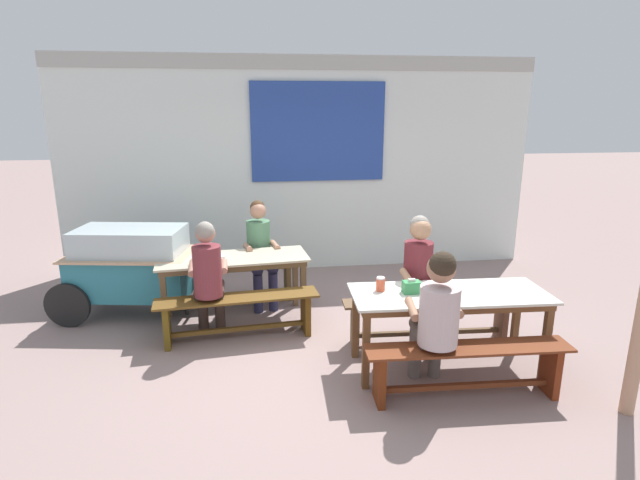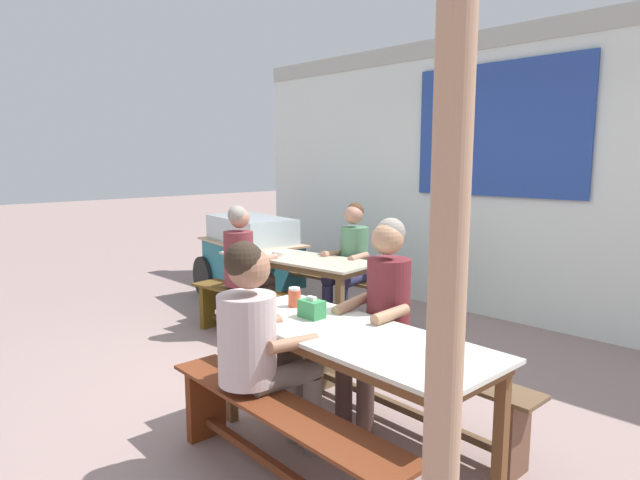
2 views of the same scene
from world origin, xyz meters
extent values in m
plane|color=gray|center=(0.00, 0.00, 0.00)|extent=(40.00, 40.00, 0.00)
cube|color=silver|center=(0.00, 2.74, 1.42)|extent=(6.77, 0.12, 2.84)
cube|color=#284698|center=(0.23, 2.65, 2.01)|extent=(1.89, 0.03, 1.37)
cube|color=#ABAEA6|center=(0.00, 2.76, 2.94)|extent=(6.77, 0.20, 0.20)
cube|color=#C0B89C|center=(-0.96, 0.91, 0.73)|extent=(1.70, 0.77, 0.02)
cube|color=brown|center=(-0.96, 0.91, 0.69)|extent=(1.61, 0.70, 0.06)
cube|color=brown|center=(-0.24, 1.22, 0.33)|extent=(0.07, 0.07, 0.66)
cube|color=brown|center=(-0.19, 0.73, 0.33)|extent=(0.07, 0.07, 0.66)
cube|color=brown|center=(-1.72, 1.08, 0.33)|extent=(0.07, 0.07, 0.66)
cube|color=brown|center=(-1.67, 0.59, 0.33)|extent=(0.07, 0.07, 0.66)
cube|color=silver|center=(1.00, -0.46, 0.73)|extent=(1.79, 0.75, 0.02)
cube|color=brown|center=(1.00, -0.46, 0.69)|extent=(1.71, 0.69, 0.06)
cube|color=brown|center=(1.81, -0.22, 0.33)|extent=(0.06, 0.06, 0.66)
cube|color=brown|center=(1.79, -0.78, 0.33)|extent=(0.06, 0.06, 0.66)
cube|color=brown|center=(0.21, -0.15, 0.33)|extent=(0.06, 0.06, 0.66)
cube|color=brown|center=(0.19, -0.71, 0.33)|extent=(0.06, 0.06, 0.66)
cube|color=brown|center=(-1.01, 1.41, 0.45)|extent=(1.64, 0.42, 0.03)
cube|color=brown|center=(-0.32, 1.48, 0.22)|extent=(0.08, 0.23, 0.44)
cube|color=brown|center=(-1.70, 1.35, 0.22)|extent=(0.08, 0.23, 0.44)
cube|color=brown|center=(-1.01, 1.41, 0.11)|extent=(1.34, 0.17, 0.04)
cube|color=brown|center=(-0.91, 0.40, 0.45)|extent=(1.69, 0.48, 0.02)
cube|color=brown|center=(-0.20, 0.47, 0.22)|extent=(0.09, 0.27, 0.44)
cube|color=brown|center=(-1.62, 0.33, 0.22)|extent=(0.09, 0.27, 0.44)
cube|color=brown|center=(-0.91, 0.40, 0.11)|extent=(1.39, 0.18, 0.04)
cube|color=brown|center=(1.02, 0.05, 0.45)|extent=(1.78, 0.32, 0.02)
cube|color=brown|center=(1.79, 0.01, 0.22)|extent=(0.07, 0.21, 0.44)
cube|color=brown|center=(0.26, 0.08, 0.22)|extent=(0.07, 0.21, 0.44)
cube|color=brown|center=(1.02, 0.05, 0.11)|extent=(1.49, 0.11, 0.04)
cube|color=maroon|center=(0.98, -0.97, 0.46)|extent=(1.71, 0.36, 0.02)
cube|color=maroon|center=(0.25, -0.94, 0.22)|extent=(0.07, 0.25, 0.44)
cube|color=maroon|center=(0.98, -0.97, 0.11)|extent=(1.42, 0.10, 0.04)
cube|color=teal|center=(-2.11, 1.22, 0.49)|extent=(1.40, 0.91, 0.47)
cube|color=silver|center=(-2.11, 1.22, 0.88)|extent=(1.26, 0.82, 0.31)
cube|color=tan|center=(-2.11, 1.22, 0.73)|extent=(1.50, 1.00, 0.02)
cylinder|color=black|center=(-2.64, 1.70, 0.25)|extent=(0.50, 0.13, 0.50)
cylinder|color=black|center=(-2.77, 0.95, 0.25)|extent=(0.50, 0.13, 0.50)
cylinder|color=#333333|center=(-1.53, 1.13, 0.13)|extent=(0.05, 0.05, 0.25)
cylinder|color=#3F3F3F|center=(-1.29, 1.09, 0.63)|extent=(0.15, 0.70, 0.04)
cylinder|color=#4D342E|center=(0.78, -0.27, 0.23)|extent=(0.11, 0.11, 0.47)
cylinder|color=#4D342E|center=(0.96, -0.27, 0.23)|extent=(0.11, 0.11, 0.47)
cylinder|color=#4D342E|center=(0.79, -0.11, 0.52)|extent=(0.13, 0.36, 0.13)
cylinder|color=#4D342E|center=(0.97, -0.11, 0.52)|extent=(0.13, 0.36, 0.13)
cylinder|color=maroon|center=(0.88, 0.05, 0.79)|extent=(0.28, 0.28, 0.57)
sphere|color=tan|center=(0.88, 0.03, 1.21)|extent=(0.21, 0.21, 0.21)
sphere|color=gray|center=(0.88, 0.06, 1.25)|extent=(0.19, 0.19, 0.19)
cylinder|color=tan|center=(0.71, -0.13, 0.78)|extent=(0.07, 0.31, 0.11)
cylinder|color=tan|center=(1.04, -0.13, 0.78)|extent=(0.07, 0.30, 0.08)
cylinder|color=#6B605A|center=(0.85, -0.60, 0.23)|extent=(0.11, 0.11, 0.47)
cylinder|color=#6B605A|center=(0.67, -0.58, 0.23)|extent=(0.11, 0.11, 0.47)
cylinder|color=#6B605A|center=(0.83, -0.79, 0.52)|extent=(0.18, 0.43, 0.13)
cylinder|color=#6B605A|center=(0.65, -0.77, 0.52)|extent=(0.18, 0.43, 0.13)
cylinder|color=#C0ACAE|center=(0.71, -0.96, 0.75)|extent=(0.32, 0.32, 0.49)
sphere|color=#9A6A50|center=(0.72, -0.94, 1.14)|extent=(0.23, 0.23, 0.23)
sphere|color=#2D2319|center=(0.71, -0.97, 1.18)|extent=(0.21, 0.21, 0.21)
cylinder|color=#9A6A50|center=(0.91, -0.80, 0.73)|extent=(0.10, 0.31, 0.09)
cylinder|color=#9A6A50|center=(0.56, -0.76, 0.73)|extent=(0.11, 0.31, 0.11)
cylinder|color=#2C2C4E|center=(-0.69, 1.08, 0.23)|extent=(0.11, 0.11, 0.47)
cylinder|color=#2C2C4E|center=(-0.52, 1.11, 0.23)|extent=(0.11, 0.11, 0.47)
cylinder|color=#2C2C4E|center=(-0.72, 1.26, 0.52)|extent=(0.20, 0.41, 0.13)
cylinder|color=#2C2C4E|center=(-0.55, 1.29, 0.52)|extent=(0.20, 0.41, 0.13)
cylinder|color=#4F805C|center=(-0.66, 1.45, 0.76)|extent=(0.29, 0.29, 0.52)
sphere|color=tan|center=(-0.66, 1.43, 1.15)|extent=(0.19, 0.19, 0.19)
sphere|color=#4C331E|center=(-0.67, 1.46, 1.18)|extent=(0.18, 0.18, 0.18)
cylinder|color=tan|center=(-0.79, 1.24, 0.75)|extent=(0.12, 0.31, 0.10)
cylinder|color=tan|center=(-0.47, 1.30, 0.75)|extent=(0.12, 0.31, 0.07)
cylinder|color=#44332C|center=(-1.12, 0.69, 0.23)|extent=(0.11, 0.11, 0.47)
cylinder|color=#44332C|center=(-1.29, 0.68, 0.23)|extent=(0.11, 0.11, 0.47)
cylinder|color=#44332C|center=(-1.11, 0.53, 0.52)|extent=(0.15, 0.35, 0.13)
cylinder|color=#44332C|center=(-1.29, 0.52, 0.52)|extent=(0.15, 0.35, 0.13)
cylinder|color=maroon|center=(-1.19, 0.37, 0.77)|extent=(0.28, 0.28, 0.52)
sphere|color=#B07763|center=(-1.19, 0.39, 1.15)|extent=(0.19, 0.19, 0.19)
sphere|color=gray|center=(-1.19, 0.36, 1.19)|extent=(0.18, 0.18, 0.18)
cylinder|color=#B07763|center=(-1.04, 0.56, 0.75)|extent=(0.08, 0.31, 0.08)
cylinder|color=#B07763|center=(-1.36, 0.54, 0.75)|extent=(0.08, 0.31, 0.11)
cube|color=#33894C|center=(0.66, -0.43, 0.80)|extent=(0.15, 0.10, 0.11)
cube|color=white|center=(0.66, -0.43, 0.86)|extent=(0.06, 0.03, 0.02)
cylinder|color=#D95335|center=(0.40, -0.34, 0.80)|extent=(0.08, 0.08, 0.11)
cylinder|color=white|center=(0.40, -0.34, 0.86)|extent=(0.07, 0.07, 0.02)
cylinder|color=silver|center=(-1.12, 0.84, 0.77)|extent=(0.18, 0.18, 0.05)
cylinder|color=tan|center=(2.17, -1.34, 1.22)|extent=(0.11, 0.11, 2.43)
camera|label=1|loc=(-0.72, -4.48, 2.35)|focal=28.09mm
camera|label=2|loc=(2.97, -2.63, 1.70)|focal=30.14mm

